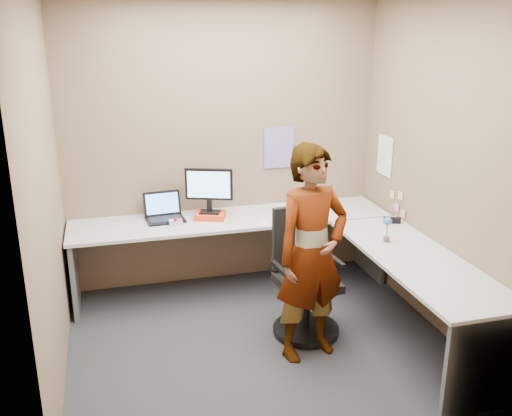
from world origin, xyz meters
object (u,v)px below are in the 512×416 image
object	(u,v)px
desk	(296,250)
person	(312,254)
monitor	(209,187)
office_chair	(304,284)

from	to	relation	value
desk	person	world-z (taller)	person
desk	monitor	size ratio (longest dim) A/B	7.06
desk	person	distance (m)	0.70
monitor	desk	bearing A→B (deg)	-25.31
desk	office_chair	bearing A→B (deg)	-97.15
desk	office_chair	distance (m)	0.36
desk	person	size ratio (longest dim) A/B	1.80
desk	monitor	world-z (taller)	monitor
desk	person	xyz separation A→B (m)	(-0.11, -0.65, 0.24)
office_chair	monitor	bearing A→B (deg)	116.00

